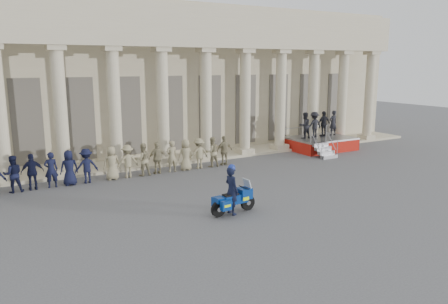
# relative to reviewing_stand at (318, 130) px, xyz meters

# --- Properties ---
(ground) EXTENTS (90.00, 90.00, 0.00)m
(ground) POSITION_rel_reviewing_stand_xyz_m (-11.49, -7.09, -1.27)
(ground) COLOR #49494C
(ground) RESTS_ON ground
(building) EXTENTS (40.00, 12.50, 9.00)m
(building) POSITION_rel_reviewing_stand_xyz_m (-11.49, 7.66, 3.26)
(building) COLOR tan
(building) RESTS_ON ground
(officer_rank) EXTENTS (18.31, 0.61, 1.62)m
(officer_rank) POSITION_rel_reviewing_stand_xyz_m (-15.84, -0.75, -0.46)
(officer_rank) COLOR black
(officer_rank) RESTS_ON ground
(reviewing_stand) EXTENTS (4.00, 3.89, 2.45)m
(reviewing_stand) POSITION_rel_reviewing_stand_xyz_m (0.00, 0.00, 0.00)
(reviewing_stand) COLOR gray
(reviewing_stand) RESTS_ON ground
(motorcycle) EXTENTS (1.92, 0.81, 1.23)m
(motorcycle) POSITION_rel_reviewing_stand_xyz_m (-10.95, -7.74, -0.73)
(motorcycle) COLOR black
(motorcycle) RESTS_ON ground
(rider) EXTENTS (0.49, 0.69, 1.88)m
(rider) POSITION_rel_reviewing_stand_xyz_m (-11.06, -7.75, -0.34)
(rider) COLOR black
(rider) RESTS_ON ground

